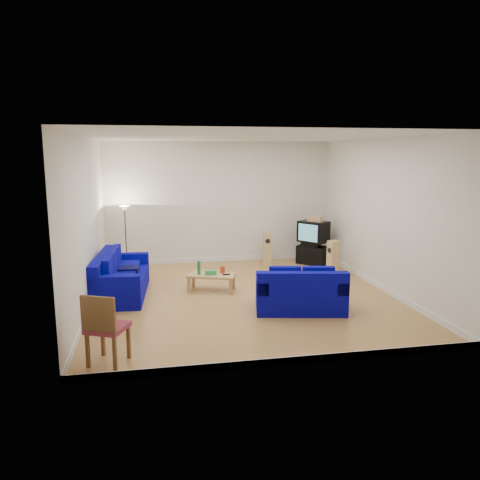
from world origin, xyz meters
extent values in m
cube|color=olive|center=(0.00, 0.00, 0.00)|extent=(6.00, 6.50, 0.01)
cube|color=white|center=(0.00, 0.00, 3.20)|extent=(6.00, 6.50, 0.01)
cube|color=white|center=(0.00, 3.25, 1.60)|extent=(6.00, 0.01, 3.20)
cube|color=white|center=(0.00, -3.25, 1.60)|extent=(6.00, 0.01, 3.20)
cube|color=white|center=(-3.00, 0.00, 1.60)|extent=(0.01, 6.50, 3.20)
cube|color=white|center=(3.00, 0.00, 1.60)|extent=(0.01, 6.50, 3.20)
cube|color=white|center=(0.00, 3.24, 0.06)|extent=(6.00, 0.02, 0.12)
cube|color=white|center=(0.00, -3.24, 0.06)|extent=(6.00, 0.02, 0.12)
cube|color=white|center=(-2.99, 0.00, 0.06)|extent=(0.02, 6.50, 0.12)
cube|color=white|center=(2.99, 0.00, 0.06)|extent=(0.02, 6.50, 0.12)
cube|color=#01006B|center=(-2.45, 0.58, 0.21)|extent=(1.10, 2.27, 0.42)
cube|color=#01006B|center=(-2.82, 0.61, 0.64)|extent=(0.37, 2.22, 0.43)
cube|color=#01006B|center=(-2.38, 1.58, 0.54)|extent=(0.97, 0.29, 0.24)
cube|color=#01006B|center=(-2.52, -0.41, 0.54)|extent=(0.97, 0.29, 0.24)
cube|color=black|center=(-2.30, 0.57, 0.52)|extent=(0.43, 0.43, 0.12)
cube|color=#01006B|center=(0.86, -1.03, 0.20)|extent=(1.77, 1.21, 0.40)
cube|color=#01006B|center=(0.80, -1.38, 0.61)|extent=(1.64, 0.53, 0.41)
cube|color=#01006B|center=(0.17, -0.90, 0.52)|extent=(0.39, 0.93, 0.23)
cube|color=#01006B|center=(1.56, -1.17, 0.52)|extent=(0.39, 0.93, 0.23)
cube|color=black|center=(0.89, -0.89, 0.50)|extent=(0.45, 0.45, 0.11)
cube|color=tan|center=(-0.59, 0.52, 0.34)|extent=(1.10, 0.80, 0.05)
cube|color=tan|center=(-1.08, 0.48, 0.16)|extent=(0.08, 0.08, 0.31)
cube|color=tan|center=(-0.95, 0.85, 0.16)|extent=(0.08, 0.08, 0.31)
cube|color=tan|center=(-0.24, 0.18, 0.16)|extent=(0.08, 0.08, 0.31)
cube|color=tan|center=(-0.11, 0.56, 0.16)|extent=(0.08, 0.08, 0.31)
cylinder|color=#197233|center=(-0.86, 0.55, 0.50)|extent=(0.08, 0.08, 0.29)
cube|color=green|center=(-0.62, 0.47, 0.41)|extent=(0.23, 0.13, 0.09)
cylinder|color=red|center=(-0.35, 0.58, 0.43)|extent=(0.13, 0.13, 0.14)
cube|color=black|center=(-0.29, 0.40, 0.37)|extent=(0.16, 0.05, 0.02)
cube|color=black|center=(2.36, 2.47, 0.24)|extent=(0.86, 0.88, 0.48)
cube|color=black|center=(2.31, 2.49, 0.54)|extent=(0.59, 0.58, 0.11)
cube|color=black|center=(2.38, 2.51, 0.86)|extent=(0.85, 0.88, 0.55)
cube|color=teal|center=(2.16, 2.35, 0.86)|extent=(0.37, 0.46, 0.44)
cube|color=tan|center=(2.39, 2.46, 1.21)|extent=(0.38, 0.43, 0.14)
cube|color=tan|center=(1.16, 2.70, 0.43)|extent=(0.23, 0.28, 0.87)
cylinder|color=black|center=(1.15, 2.57, 0.64)|extent=(0.13, 0.03, 0.13)
cube|color=tan|center=(2.45, 1.31, 0.42)|extent=(0.30, 0.27, 0.84)
cylinder|color=black|center=(2.33, 1.26, 0.62)|extent=(0.06, 0.12, 0.12)
cylinder|color=black|center=(-2.45, 2.70, 0.01)|extent=(0.21, 0.21, 0.03)
cylinder|color=black|center=(-2.45, 2.70, 0.78)|extent=(0.03, 0.03, 1.52)
cone|color=white|center=(-2.45, 2.70, 1.56)|extent=(0.28, 0.28, 0.12)
cube|color=brown|center=(-2.72, -2.80, 0.25)|extent=(0.06, 0.06, 0.49)
cube|color=brown|center=(-2.55, -2.43, 0.25)|extent=(0.06, 0.06, 0.49)
cube|color=brown|center=(-2.35, -2.97, 0.25)|extent=(0.06, 0.06, 0.49)
cube|color=brown|center=(-2.18, -2.60, 0.25)|extent=(0.06, 0.06, 0.49)
cube|color=#912F41|center=(-2.45, -2.70, 0.51)|extent=(0.65, 0.65, 0.07)
cube|color=brown|center=(-2.54, -2.90, 0.78)|extent=(0.47, 0.24, 0.49)
camera|label=1|loc=(-1.80, -9.05, 2.86)|focal=35.00mm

